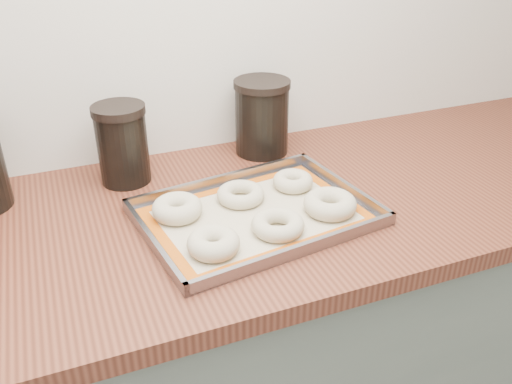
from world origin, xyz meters
name	(u,v)px	position (x,y,z in m)	size (l,w,h in m)	color
cabinet	(218,370)	(0.00, 1.68, 0.43)	(3.00, 0.65, 0.86)	#5F685B
countertop	(211,219)	(0.00, 1.68, 0.88)	(3.06, 0.68, 0.04)	brown
baking_tray	(256,214)	(0.08, 1.62, 0.91)	(0.50, 0.39, 0.03)	gray
baking_mat	(256,215)	(0.08, 1.62, 0.90)	(0.46, 0.34, 0.00)	#C6B793
bagel_front_left	(213,243)	(-0.04, 1.52, 0.92)	(0.10, 0.10, 0.04)	beige
bagel_front_mid	(278,225)	(0.10, 1.54, 0.92)	(0.10, 0.10, 0.03)	beige
bagel_front_right	(330,204)	(0.23, 1.57, 0.92)	(0.11, 0.11, 0.04)	beige
bagel_back_left	(177,208)	(-0.07, 1.67, 0.92)	(0.10, 0.10, 0.04)	beige
bagel_back_mid	(241,194)	(0.07, 1.68, 0.92)	(0.10, 0.10, 0.03)	beige
bagel_back_right	(293,181)	(0.20, 1.70, 0.92)	(0.09, 0.09, 0.03)	beige
canister_mid	(122,144)	(-0.14, 1.88, 0.99)	(0.12, 0.12, 0.18)	black
canister_right	(262,117)	(0.22, 1.91, 1.00)	(0.14, 0.14, 0.19)	black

